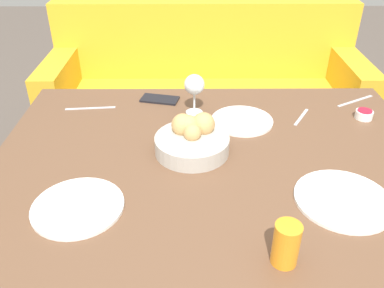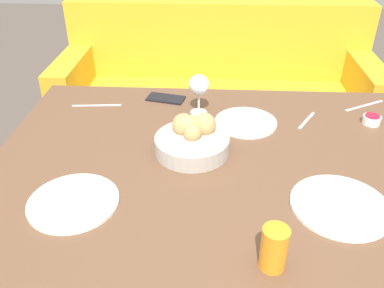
{
  "view_description": "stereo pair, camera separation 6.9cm",
  "coord_description": "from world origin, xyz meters",
  "px_view_note": "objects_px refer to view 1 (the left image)",
  "views": [
    {
      "loc": [
        -0.08,
        -1.07,
        1.45
      ],
      "look_at": [
        -0.07,
        0.04,
        0.75
      ],
      "focal_mm": 38.0,
      "sensor_mm": 36.0,
      "label": 1
    },
    {
      "loc": [
        -0.01,
        -1.07,
        1.45
      ],
      "look_at": [
        -0.07,
        0.04,
        0.75
      ],
      "focal_mm": 38.0,
      "sensor_mm": 36.0,
      "label": 2
    }
  ],
  "objects_px": {
    "plate_near_right": "(343,200)",
    "jam_bowl_berry": "(364,114)",
    "plate_near_left": "(78,207)",
    "juice_glass": "(286,244)",
    "wine_glass": "(194,86)",
    "cell_phone": "(160,99)",
    "knife_silver": "(355,101)",
    "fork_silver": "(90,108)",
    "couch": "(204,104)",
    "bread_basket": "(192,139)",
    "plate_far_center": "(242,121)",
    "spoon_coffee": "(301,117)"
  },
  "relations": [
    {
      "from": "plate_near_right",
      "to": "jam_bowl_berry",
      "type": "distance_m",
      "value": 0.53
    },
    {
      "from": "plate_near_left",
      "to": "wine_glass",
      "type": "height_order",
      "value": "wine_glass"
    },
    {
      "from": "spoon_coffee",
      "to": "cell_phone",
      "type": "xyz_separation_m",
      "value": [
        -0.54,
        0.15,
        0.0
      ]
    },
    {
      "from": "couch",
      "to": "plate_near_right",
      "type": "distance_m",
      "value": 1.48
    },
    {
      "from": "plate_near_right",
      "to": "fork_silver",
      "type": "relative_size",
      "value": 1.38
    },
    {
      "from": "bread_basket",
      "to": "cell_phone",
      "type": "distance_m",
      "value": 0.4
    },
    {
      "from": "jam_bowl_berry",
      "to": "cell_phone",
      "type": "height_order",
      "value": "jam_bowl_berry"
    },
    {
      "from": "juice_glass",
      "to": "cell_phone",
      "type": "bearing_deg",
      "value": 111.76
    },
    {
      "from": "knife_silver",
      "to": "cell_phone",
      "type": "height_order",
      "value": "cell_phone"
    },
    {
      "from": "jam_bowl_berry",
      "to": "fork_silver",
      "type": "distance_m",
      "value": 1.04
    },
    {
      "from": "plate_near_right",
      "to": "plate_far_center",
      "type": "relative_size",
      "value": 1.18
    },
    {
      "from": "wine_glass",
      "to": "spoon_coffee",
      "type": "distance_m",
      "value": 0.42
    },
    {
      "from": "plate_near_left",
      "to": "fork_silver",
      "type": "bearing_deg",
      "value": 98.48
    },
    {
      "from": "juice_glass",
      "to": "jam_bowl_berry",
      "type": "relative_size",
      "value": 1.71
    },
    {
      "from": "plate_far_center",
      "to": "couch",
      "type": "bearing_deg",
      "value": 96.27
    },
    {
      "from": "couch",
      "to": "bread_basket",
      "type": "distance_m",
      "value": 1.21
    },
    {
      "from": "jam_bowl_berry",
      "to": "cell_phone",
      "type": "xyz_separation_m",
      "value": [
        -0.77,
        0.16,
        -0.01
      ]
    },
    {
      "from": "plate_far_center",
      "to": "spoon_coffee",
      "type": "bearing_deg",
      "value": 8.45
    },
    {
      "from": "plate_near_left",
      "to": "fork_silver",
      "type": "relative_size",
      "value": 1.28
    },
    {
      "from": "wine_glass",
      "to": "fork_silver",
      "type": "relative_size",
      "value": 0.81
    },
    {
      "from": "fork_silver",
      "to": "cell_phone",
      "type": "height_order",
      "value": "cell_phone"
    },
    {
      "from": "fork_silver",
      "to": "juice_glass",
      "type": "bearing_deg",
      "value": -51.95
    },
    {
      "from": "plate_near_left",
      "to": "juice_glass",
      "type": "height_order",
      "value": "juice_glass"
    },
    {
      "from": "spoon_coffee",
      "to": "juice_glass",
      "type": "bearing_deg",
      "value": -106.41
    },
    {
      "from": "juice_glass",
      "to": "fork_silver",
      "type": "xyz_separation_m",
      "value": [
        -0.6,
        0.77,
        -0.05
      ]
    },
    {
      "from": "bread_basket",
      "to": "plate_near_left",
      "type": "xyz_separation_m",
      "value": [
        -0.31,
        -0.29,
        -0.04
      ]
    },
    {
      "from": "bread_basket",
      "to": "plate_far_center",
      "type": "relative_size",
      "value": 1.07
    },
    {
      "from": "juice_glass",
      "to": "knife_silver",
      "type": "height_order",
      "value": "juice_glass"
    },
    {
      "from": "plate_near_left",
      "to": "wine_glass",
      "type": "distance_m",
      "value": 0.64
    },
    {
      "from": "plate_far_center",
      "to": "jam_bowl_berry",
      "type": "relative_size",
      "value": 3.53
    },
    {
      "from": "wine_glass",
      "to": "spoon_coffee",
      "type": "height_order",
      "value": "wine_glass"
    },
    {
      "from": "plate_far_center",
      "to": "fork_silver",
      "type": "bearing_deg",
      "value": 169.22
    },
    {
      "from": "juice_glass",
      "to": "fork_silver",
      "type": "distance_m",
      "value": 0.98
    },
    {
      "from": "juice_glass",
      "to": "wine_glass",
      "type": "distance_m",
      "value": 0.76
    },
    {
      "from": "couch",
      "to": "juice_glass",
      "type": "relative_size",
      "value": 16.42
    },
    {
      "from": "couch",
      "to": "plate_near_left",
      "type": "relative_size",
      "value": 7.26
    },
    {
      "from": "wine_glass",
      "to": "cell_phone",
      "type": "height_order",
      "value": "wine_glass"
    },
    {
      "from": "couch",
      "to": "plate_near_left",
      "type": "xyz_separation_m",
      "value": [
        -0.39,
        -1.41,
        0.4
      ]
    },
    {
      "from": "plate_far_center",
      "to": "spoon_coffee",
      "type": "relative_size",
      "value": 1.73
    },
    {
      "from": "cell_phone",
      "to": "jam_bowl_berry",
      "type": "bearing_deg",
      "value": -11.56
    },
    {
      "from": "plate_near_right",
      "to": "plate_far_center",
      "type": "bearing_deg",
      "value": 116.98
    },
    {
      "from": "juice_glass",
      "to": "knife_silver",
      "type": "bearing_deg",
      "value": 61.28
    },
    {
      "from": "plate_near_left",
      "to": "jam_bowl_berry",
      "type": "bearing_deg",
      "value": 27.74
    },
    {
      "from": "plate_near_left",
      "to": "plate_near_right",
      "type": "xyz_separation_m",
      "value": [
        0.72,
        0.03,
        -0.0
      ]
    },
    {
      "from": "cell_phone",
      "to": "bread_basket",
      "type": "bearing_deg",
      "value": -70.92
    },
    {
      "from": "fork_silver",
      "to": "spoon_coffee",
      "type": "relative_size",
      "value": 1.49
    },
    {
      "from": "wine_glass",
      "to": "plate_far_center",
      "type": "bearing_deg",
      "value": -22.0
    },
    {
      "from": "plate_near_right",
      "to": "juice_glass",
      "type": "relative_size",
      "value": 2.44
    },
    {
      "from": "couch",
      "to": "spoon_coffee",
      "type": "relative_size",
      "value": 13.81
    },
    {
      "from": "wine_glass",
      "to": "jam_bowl_berry",
      "type": "xyz_separation_m",
      "value": [
        0.63,
        -0.04,
        -0.1
      ]
    }
  ]
}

